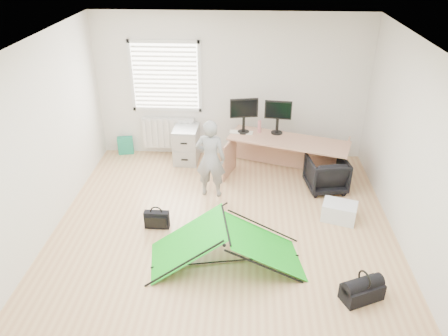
# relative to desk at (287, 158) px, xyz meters

# --- Properties ---
(ground) EXTENTS (5.50, 5.50, 0.00)m
(ground) POSITION_rel_desk_xyz_m (-1.03, -1.92, -0.35)
(ground) COLOR tan
(ground) RESTS_ON ground
(back_wall) EXTENTS (5.00, 0.02, 2.70)m
(back_wall) POSITION_rel_desk_xyz_m (-1.03, 0.83, 1.00)
(back_wall) COLOR silver
(back_wall) RESTS_ON ground
(window) EXTENTS (1.20, 0.06, 1.20)m
(window) POSITION_rel_desk_xyz_m (-2.23, 0.79, 1.20)
(window) COLOR silver
(window) RESTS_ON back_wall
(radiator) EXTENTS (1.00, 0.12, 0.60)m
(radiator) POSITION_rel_desk_xyz_m (-2.23, 0.75, 0.10)
(radiator) COLOR silver
(radiator) RESTS_ON back_wall
(desk) EXTENTS (2.17, 1.25, 0.70)m
(desk) POSITION_rel_desk_xyz_m (0.00, 0.00, 0.00)
(desk) COLOR #AA785F
(desk) RESTS_ON ground
(filing_cabinet) EXTENTS (0.46, 0.60, 0.68)m
(filing_cabinet) POSITION_rel_desk_xyz_m (-1.86, 0.48, -0.01)
(filing_cabinet) COLOR #9EA1A3
(filing_cabinet) RESTS_ON ground
(monitor_left) EXTENTS (0.50, 0.20, 0.47)m
(monitor_left) POSITION_rel_desk_xyz_m (-0.79, 0.27, 0.59)
(monitor_left) COLOR black
(monitor_left) RESTS_ON desk
(monitor_right) EXTENTS (0.48, 0.15, 0.45)m
(monitor_right) POSITION_rel_desk_xyz_m (-0.19, 0.28, 0.58)
(monitor_right) COLOR black
(monitor_right) RESTS_ON desk
(keyboard) EXTENTS (0.43, 0.19, 0.02)m
(keyboard) POSITION_rel_desk_xyz_m (-0.83, 0.26, 0.36)
(keyboard) COLOR beige
(keyboard) RESTS_ON desk
(thermos) EXTENTS (0.08, 0.08, 0.23)m
(thermos) POSITION_rel_desk_xyz_m (-0.50, 0.30, 0.47)
(thermos) COLOR #AC6062
(thermos) RESTS_ON desk
(office_chair) EXTENTS (0.72, 0.74, 0.59)m
(office_chair) POSITION_rel_desk_xyz_m (0.63, -0.43, -0.06)
(office_chair) COLOR black
(office_chair) RESTS_ON ground
(person) EXTENTS (0.51, 0.36, 1.33)m
(person) POSITION_rel_desk_xyz_m (-1.30, -0.71, 0.31)
(person) COLOR gray
(person) RESTS_ON ground
(kite) EXTENTS (2.11, 1.21, 0.62)m
(kite) POSITION_rel_desk_xyz_m (-0.96, -2.40, -0.04)
(kite) COLOR #11B519
(kite) RESTS_ON ground
(storage_crate) EXTENTS (0.58, 0.48, 0.28)m
(storage_crate) POSITION_rel_desk_xyz_m (0.71, -1.32, -0.21)
(storage_crate) COLOR silver
(storage_crate) RESTS_ON ground
(tote_bag) EXTENTS (0.31, 0.19, 0.35)m
(tote_bag) POSITION_rel_desk_xyz_m (-3.10, 0.71, -0.18)
(tote_bag) COLOR #1C8966
(tote_bag) RESTS_ON ground
(laptop_bag) EXTENTS (0.37, 0.11, 0.27)m
(laptop_bag) POSITION_rel_desk_xyz_m (-2.02, -1.68, -0.22)
(laptop_bag) COLOR black
(laptop_bag) RESTS_ON ground
(duffel_bag) EXTENTS (0.55, 0.43, 0.22)m
(duffel_bag) POSITION_rel_desk_xyz_m (0.69, -2.96, -0.24)
(duffel_bag) COLOR black
(duffel_bag) RESTS_ON ground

